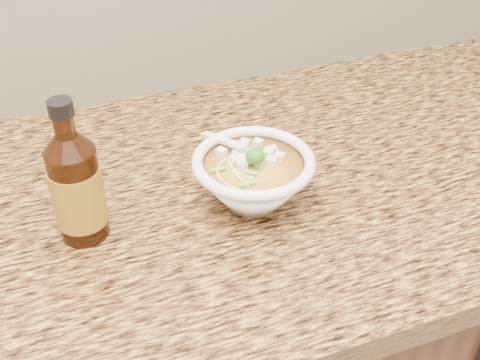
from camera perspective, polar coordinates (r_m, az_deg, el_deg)
name	(u,v)px	position (r m, az deg, el deg)	size (l,w,h in m)	color
counter_slab	(61,229)	(0.89, -16.61, -4.45)	(4.00, 0.68, 0.04)	#A7873D
soup_bowl	(253,179)	(0.85, 1.26, 0.08)	(0.17, 0.19, 0.10)	white
hot_sauce_bottle	(77,188)	(0.80, -15.23, -0.71)	(0.09, 0.09, 0.20)	#371707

